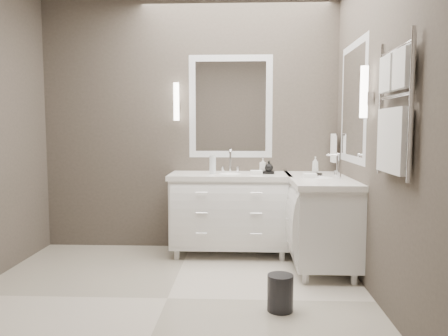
{
  "coord_description": "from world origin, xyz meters",
  "views": [
    {
      "loc": [
        0.58,
        -3.26,
        1.32
      ],
      "look_at": [
        0.41,
        0.7,
        0.96
      ],
      "focal_mm": 35.0,
      "sensor_mm": 36.0,
      "label": 1
    }
  ],
  "objects_px": {
    "vanity_back": "(230,208)",
    "towel_ladder": "(394,117)",
    "waste_bin": "(280,293)",
    "vanity_right": "(320,215)"
  },
  "relations": [
    {
      "from": "vanity_back",
      "to": "towel_ladder",
      "type": "xyz_separation_m",
      "value": [
        1.1,
        -1.63,
        0.91
      ]
    },
    {
      "from": "waste_bin",
      "to": "vanity_right",
      "type": "bearing_deg",
      "value": 66.71
    },
    {
      "from": "vanity_right",
      "to": "towel_ladder",
      "type": "height_order",
      "value": "towel_ladder"
    },
    {
      "from": "towel_ladder",
      "to": "waste_bin",
      "type": "relative_size",
      "value": 3.4
    },
    {
      "from": "vanity_right",
      "to": "waste_bin",
      "type": "distance_m",
      "value": 1.24
    },
    {
      "from": "towel_ladder",
      "to": "vanity_back",
      "type": "bearing_deg",
      "value": 124.1
    },
    {
      "from": "towel_ladder",
      "to": "vanity_right",
      "type": "bearing_deg",
      "value": 99.84
    },
    {
      "from": "vanity_right",
      "to": "towel_ladder",
      "type": "xyz_separation_m",
      "value": [
        0.23,
        -1.3,
        0.91
      ]
    },
    {
      "from": "vanity_back",
      "to": "vanity_right",
      "type": "distance_m",
      "value": 0.93
    },
    {
      "from": "vanity_right",
      "to": "towel_ladder",
      "type": "bearing_deg",
      "value": -80.16
    }
  ]
}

